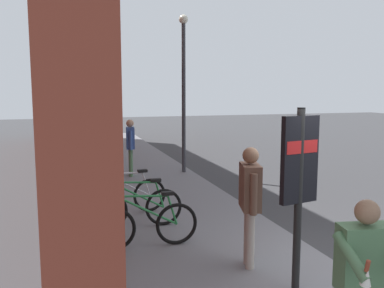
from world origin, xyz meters
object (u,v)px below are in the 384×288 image
bicycle_end_of_row (126,196)px  tourist_with_hotdogs (365,269)px  pedestrian_crossing_street (250,194)px  street_lamp (184,80)px  transit_info_sign (299,172)px  pedestrian_by_facade (130,142)px  bicycle_mid_rack (146,225)px  bicycle_nearest_sign (137,208)px

bicycle_end_of_row → tourist_with_hotdogs: 5.83m
bicycle_end_of_row → tourist_with_hotdogs: tourist_with_hotdogs is taller
pedestrian_crossing_street → street_lamp: 7.42m
bicycle_end_of_row → street_lamp: street_lamp is taller
transit_info_sign → pedestrian_crossing_street: (0.93, 0.23, -0.50)m
tourist_with_hotdogs → transit_info_sign: bearing=-9.6°
bicycle_end_of_row → pedestrian_by_facade: 3.99m
bicycle_mid_rack → bicycle_nearest_sign: same height
bicycle_end_of_row → street_lamp: size_ratio=0.36×
tourist_with_hotdogs → street_lamp: street_lamp is taller
bicycle_mid_rack → pedestrian_crossing_street: 1.90m
bicycle_nearest_sign → bicycle_end_of_row: bearing=4.5°
bicycle_nearest_sign → pedestrian_crossing_street: (-2.21, -1.30, 0.71)m
bicycle_end_of_row → transit_info_sign: (-4.07, -1.60, 1.21)m
bicycle_end_of_row → tourist_with_hotdogs: bearing=-166.7°
street_lamp → bicycle_nearest_sign: bearing=154.5°
bicycle_nearest_sign → transit_info_sign: transit_info_sign is taller
transit_info_sign → bicycle_end_of_row: bearing=21.5°
transit_info_sign → street_lamp: 8.20m
street_lamp → bicycle_end_of_row: bearing=148.8°
pedestrian_crossing_street → bicycle_mid_rack: bearing=48.5°
pedestrian_by_facade → street_lamp: size_ratio=0.35×
bicycle_mid_rack → pedestrian_crossing_street: size_ratio=0.99×
pedestrian_by_facade → pedestrian_crossing_street: 7.04m
bicycle_nearest_sign → transit_info_sign: (-3.14, -1.53, 1.21)m
tourist_with_hotdogs → pedestrian_crossing_street: bearing=-0.8°
bicycle_nearest_sign → pedestrian_by_facade: pedestrian_by_facade is taller
bicycle_end_of_row → pedestrian_by_facade: size_ratio=1.03×
bicycle_end_of_row → pedestrian_crossing_street: 3.50m
bicycle_nearest_sign → tourist_with_hotdogs: bearing=-165.0°
bicycle_mid_rack → bicycle_end_of_row: (1.98, 0.05, 0.00)m
street_lamp → transit_info_sign: bearing=174.3°
bicycle_mid_rack → pedestrian_by_facade: bearing=-6.4°
pedestrian_by_facade → tourist_with_hotdogs: size_ratio=1.04×
bicycle_mid_rack → tourist_with_hotdogs: (-3.66, -1.28, 0.63)m
bicycle_mid_rack → pedestrian_by_facade: size_ratio=1.03×
bicycle_end_of_row → pedestrian_crossing_street: size_ratio=0.99×
pedestrian_by_facade → tourist_with_hotdogs: bearing=-176.2°
bicycle_mid_rack → pedestrian_by_facade: 5.92m
bicycle_mid_rack → pedestrian_by_facade: pedestrian_by_facade is taller
bicycle_mid_rack → street_lamp: size_ratio=0.36×
pedestrian_by_facade → bicycle_nearest_sign: bearing=172.5°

